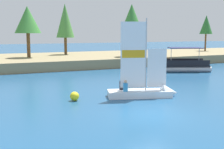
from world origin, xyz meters
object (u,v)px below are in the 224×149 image
(shoreline_tree_right, at_px, (206,25))
(sailboat, at_px, (150,90))
(wooden_dock, at_px, (177,66))
(shoreline_tree_midleft, at_px, (28,20))
(shoreline_tree_centre, at_px, (65,21))
(channel_buoy, at_px, (75,96))
(pontoon_boat, at_px, (185,65))
(shoreline_tree_midright, at_px, (132,18))

(shoreline_tree_right, bearing_deg, sailboat, -136.96)
(wooden_dock, bearing_deg, shoreline_tree_midleft, 150.52)
(shoreline_tree_right, distance_m, wooden_dock, 18.18)
(shoreline_tree_centre, distance_m, sailboat, 25.35)
(shoreline_tree_right, height_order, wooden_dock, shoreline_tree_right)
(shoreline_tree_centre, distance_m, channel_buoy, 25.23)
(shoreline_tree_midleft, distance_m, sailboat, 22.78)
(pontoon_boat, bearing_deg, wooden_dock, 94.36)
(shoreline_tree_midright, distance_m, channel_buoy, 22.14)
(wooden_dock, bearing_deg, shoreline_tree_right, 38.18)
(shoreline_tree_midleft, distance_m, wooden_dock, 19.18)
(sailboat, xyz_separation_m, pontoon_boat, (10.45, 9.92, 0.25))
(shoreline_tree_centre, xyz_separation_m, shoreline_tree_midright, (6.97, -6.88, 0.27))
(channel_buoy, bearing_deg, shoreline_tree_midright, 52.79)
(pontoon_boat, distance_m, channel_buoy, 17.91)
(shoreline_tree_midright, xyz_separation_m, shoreline_tree_right, (17.10, 5.50, -0.61))
(shoreline_tree_centre, xyz_separation_m, wooden_dock, (10.39, -12.13, -5.59))
(shoreline_tree_midright, bearing_deg, sailboat, -113.91)
(shoreline_tree_centre, distance_m, shoreline_tree_right, 24.11)
(shoreline_tree_midright, bearing_deg, shoreline_tree_right, 17.84)
(wooden_dock, relative_size, channel_buoy, 9.71)
(shoreline_tree_midleft, distance_m, channel_buoy, 21.51)
(shoreline_tree_midright, relative_size, sailboat, 1.20)
(wooden_dock, xyz_separation_m, pontoon_boat, (-0.89, -2.69, 0.42))
(pontoon_boat, xyz_separation_m, channel_buoy, (-15.44, -9.06, -0.38))
(shoreline_tree_right, relative_size, pontoon_boat, 1.04)
(pontoon_boat, relative_size, channel_buoy, 10.00)
(channel_buoy, bearing_deg, shoreline_tree_centre, 76.02)
(shoreline_tree_midleft, bearing_deg, channel_buoy, -90.95)
(sailboat, distance_m, pontoon_boat, 14.41)
(sailboat, bearing_deg, shoreline_tree_midleft, 119.39)
(shoreline_tree_centre, xyz_separation_m, channel_buoy, (-5.94, -23.88, -5.56))
(shoreline_tree_midleft, height_order, channel_buoy, shoreline_tree_midleft)
(shoreline_tree_midright, height_order, sailboat, shoreline_tree_midright)
(sailboat, bearing_deg, shoreline_tree_centre, 105.07)
(shoreline_tree_centre, height_order, channel_buoy, shoreline_tree_centre)
(shoreline_tree_right, bearing_deg, shoreline_tree_midleft, -176.68)
(shoreline_tree_midleft, relative_size, pontoon_boat, 1.11)
(channel_buoy, bearing_deg, shoreline_tree_right, 36.87)
(shoreline_tree_centre, bearing_deg, pontoon_boat, -57.35)
(shoreline_tree_midleft, height_order, shoreline_tree_midright, shoreline_tree_midright)
(shoreline_tree_centre, bearing_deg, shoreline_tree_midright, -44.61)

